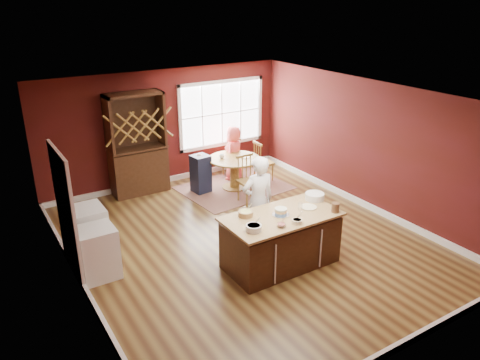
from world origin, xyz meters
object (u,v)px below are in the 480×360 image
(chair_south, at_px, (249,179))
(seated_woman, at_px, (234,153))
(chair_east, at_px, (264,161))
(baker, at_px, (258,201))
(high_chair, at_px, (201,173))
(chair_north, at_px, (231,157))
(toddler, at_px, (198,157))
(washer, at_px, (98,253))
(dining_table, at_px, (234,167))
(dryer, at_px, (86,234))
(layer_cake, at_px, (281,212))
(kitchen_island, at_px, (281,241))
(hutch, at_px, (137,144))

(chair_south, xyz_separation_m, seated_woman, (0.43, 1.34, 0.14))
(chair_east, height_order, seated_woman, seated_woman)
(baker, xyz_separation_m, chair_east, (1.88, 2.53, -0.35))
(baker, distance_m, high_chair, 2.74)
(chair_north, height_order, toddler, toddler)
(high_chair, height_order, washer, high_chair)
(dining_table, bearing_deg, dryer, -160.38)
(chair_south, height_order, washer, chair_south)
(chair_north, distance_m, seated_woman, 0.41)
(chair_south, bearing_deg, layer_cake, -112.22)
(kitchen_island, height_order, hutch, hutch)
(kitchen_island, distance_m, baker, 0.89)
(dining_table, relative_size, layer_cake, 4.22)
(chair_north, xyz_separation_m, hutch, (-2.37, 0.12, 0.69))
(baker, relative_size, layer_cake, 5.96)
(chair_south, xyz_separation_m, high_chair, (-0.63, 1.07, -0.07))
(washer, bearing_deg, dining_table, 27.75)
(baker, xyz_separation_m, hutch, (-0.95, 3.43, 0.31))
(washer, bearing_deg, hutch, 58.26)
(chair_east, xyz_separation_m, chair_north, (-0.46, 0.78, -0.04))
(hutch, bearing_deg, high_chair, -31.24)
(chair_east, bearing_deg, chair_south, 135.33)
(layer_cake, xyz_separation_m, toddler, (0.33, 3.59, -0.17))
(baker, xyz_separation_m, chair_south, (0.88, 1.63, -0.32))
(baker, relative_size, washer, 1.98)
(layer_cake, bearing_deg, hutch, 101.74)
(high_chair, height_order, dryer, dryer)
(chair_east, distance_m, seated_woman, 0.75)
(seated_woman, bearing_deg, baker, 29.45)
(baker, height_order, chair_north, baker)
(chair_south, distance_m, dryer, 3.68)
(chair_north, xyz_separation_m, seated_woman, (-0.12, -0.34, 0.21))
(baker, xyz_separation_m, chair_north, (1.42, 3.31, -0.39))
(chair_east, height_order, hutch, hutch)
(chair_east, bearing_deg, toddler, 83.33)
(layer_cake, bearing_deg, dryer, 144.83)
(chair_south, distance_m, hutch, 2.63)
(baker, bearing_deg, toddler, -88.57)
(layer_cake, bearing_deg, chair_north, 69.87)
(kitchen_island, height_order, washer, kitchen_island)
(dryer, bearing_deg, seated_woman, 24.38)
(kitchen_island, xyz_separation_m, baker, (0.07, 0.79, 0.41))
(dining_table, height_order, chair_east, chair_east)
(chair_south, bearing_deg, chair_north, 71.40)
(chair_east, distance_m, high_chair, 1.64)
(baker, bearing_deg, kitchen_island, 91.45)
(chair_east, height_order, chair_south, chair_south)
(dining_table, bearing_deg, chair_east, 3.69)
(dining_table, bearing_deg, washer, -152.25)
(baker, distance_m, seated_woman, 3.25)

